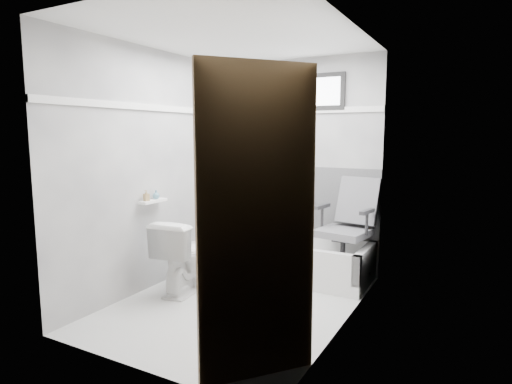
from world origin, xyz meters
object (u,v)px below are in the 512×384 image
Objects in this scene: toilet at (186,255)px; soap_bottle_b at (156,194)px; door at (272,240)px; soap_bottle_a at (146,196)px; bathtub at (300,259)px; office_chair at (343,226)px.

toilet is 8.07× the size of soap_bottle_b.
door is 18.73× the size of soap_bottle_a.
door is (1.60, -1.30, 0.64)m from toilet.
door is at bearing 134.38° from toilet.
bathtub is at bearing 39.16° from soap_bottle_b.
soap_bottle_a reaches higher than toilet.
bathtub is at bearing 108.75° from door.
toilet is 6.91× the size of soap_bottle_a.
door is 2.30m from soap_bottle_b.
door is 2.22m from soap_bottle_a.
soap_bottle_a is at bearing -90.00° from soap_bottle_b.
soap_bottle_b is (0.00, 0.14, -0.01)m from soap_bottle_a.
soap_bottle_b is at bearing 1.96° from toilet.
soap_bottle_a is (-0.32, -0.19, 0.60)m from toilet.
door is 21.87× the size of soap_bottle_b.
soap_bottle_b is at bearing -139.55° from office_chair.
bathtub is at bearing -164.95° from office_chair.
door is at bearing -73.87° from office_chair.
bathtub is 16.40× the size of soap_bottle_b.
door is (0.29, -2.26, 0.38)m from office_chair.
door reaches higher than bathtub.
bathtub is 1.51× the size of office_chair.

